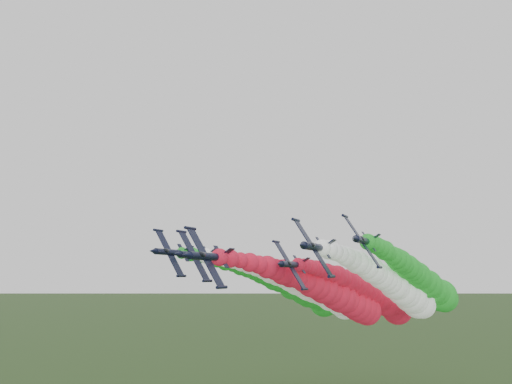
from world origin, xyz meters
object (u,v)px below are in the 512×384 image
(jet_inner_left, at_px, (315,291))
(jet_outer_left, at_px, (297,289))
(jet_outer_right, at_px, (427,284))
(jet_trail, at_px, (378,298))
(jet_lead, at_px, (337,296))
(jet_inner_right, at_px, (401,290))

(jet_inner_left, relative_size, jet_outer_left, 0.99)
(jet_inner_left, relative_size, jet_outer_right, 1.00)
(jet_outer_right, bearing_deg, jet_trail, 160.09)
(jet_lead, xyz_separation_m, jet_inner_right, (14.46, 10.68, 1.35))
(jet_outer_left, xyz_separation_m, jet_outer_right, (37.54, 2.89, 1.83))
(jet_outer_right, relative_size, jet_trail, 0.99)
(jet_inner_left, bearing_deg, jet_outer_right, 18.11)
(jet_inner_right, height_order, jet_outer_left, jet_outer_left)
(jet_inner_right, bearing_deg, jet_trail, 121.07)
(jet_inner_left, xyz_separation_m, jet_outer_left, (-7.93, 6.79, 0.23))
(jet_inner_right, height_order, jet_outer_right, jet_outer_right)
(jet_lead, bearing_deg, jet_outer_right, 46.88)
(jet_inner_left, bearing_deg, jet_outer_left, 139.42)
(jet_trail, bearing_deg, jet_outer_right, -19.91)
(jet_outer_left, relative_size, jet_outer_right, 1.01)
(jet_lead, height_order, jet_inner_left, jet_inner_left)
(jet_lead, relative_size, jet_outer_left, 0.99)
(jet_lead, relative_size, jet_outer_right, 1.00)
(jet_outer_left, bearing_deg, jet_trail, 20.07)
(jet_trail, bearing_deg, jet_inner_left, -134.33)
(jet_inner_left, xyz_separation_m, jet_trail, (14.73, 15.07, -2.28))
(jet_lead, bearing_deg, jet_outer_left, 134.19)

